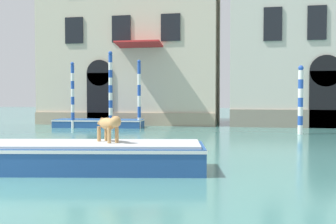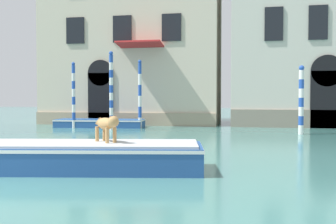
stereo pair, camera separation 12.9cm
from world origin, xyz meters
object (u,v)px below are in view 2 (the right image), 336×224
(boat_foreground, at_px, (53,155))
(mooring_pole_1, at_px, (74,95))
(dog_on_deck, at_px, (107,124))
(boat_moored_near_palazzo, at_px, (100,123))
(mooring_pole_3, at_px, (111,91))
(mooring_pole_0, at_px, (301,99))
(mooring_pole_2, at_px, (140,94))

(boat_foreground, xyz_separation_m, mooring_pole_1, (-5.13, 12.77, 1.60))
(dog_on_deck, bearing_deg, boat_moored_near_palazzo, 153.38)
(dog_on_deck, relative_size, mooring_pole_3, 0.19)
(boat_foreground, distance_m, boat_moored_near_palazzo, 14.19)
(mooring_pole_0, xyz_separation_m, mooring_pole_2, (-8.81, 2.12, 0.30))
(dog_on_deck, height_order, mooring_pole_1, mooring_pole_1)
(mooring_pole_1, bearing_deg, boat_foreground, -68.11)
(dog_on_deck, height_order, mooring_pole_3, mooring_pole_3)
(mooring_pole_0, bearing_deg, mooring_pole_1, 172.64)
(boat_foreground, distance_m, mooring_pole_2, 13.39)
(boat_moored_near_palazzo, relative_size, mooring_pole_1, 1.39)
(dog_on_deck, distance_m, mooring_pole_3, 11.99)
(boat_moored_near_palazzo, relative_size, mooring_pole_0, 1.60)
(boat_moored_near_palazzo, distance_m, mooring_pole_0, 11.82)
(boat_moored_near_palazzo, bearing_deg, mooring_pole_0, -16.33)
(mooring_pole_2, height_order, mooring_pole_3, mooring_pole_3)
(mooring_pole_2, xyz_separation_m, mooring_pole_3, (-1.22, -1.61, 0.18))
(boat_foreground, distance_m, mooring_pole_1, 13.86)
(mooring_pole_3, bearing_deg, mooring_pole_0, -2.87)
(dog_on_deck, bearing_deg, mooring_pole_2, 143.28)
(dog_on_deck, xyz_separation_m, boat_moored_near_palazzo, (-5.18, 13.38, -0.91))
(boat_moored_near_palazzo, distance_m, mooring_pole_2, 3.22)
(mooring_pole_1, height_order, mooring_pole_2, mooring_pole_2)
(dog_on_deck, bearing_deg, boat_foreground, -125.84)
(mooring_pole_3, bearing_deg, boat_moored_near_palazzo, 125.03)
(boat_foreground, height_order, boat_moored_near_palazzo, boat_foreground)
(mooring_pole_1, relative_size, mooring_pole_3, 0.90)
(boat_foreground, relative_size, mooring_pole_1, 1.99)
(dog_on_deck, height_order, mooring_pole_2, mooring_pole_2)
(boat_foreground, bearing_deg, mooring_pole_0, 46.35)
(mooring_pole_3, bearing_deg, mooring_pole_2, 52.93)
(boat_foreground, relative_size, mooring_pole_0, 2.28)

